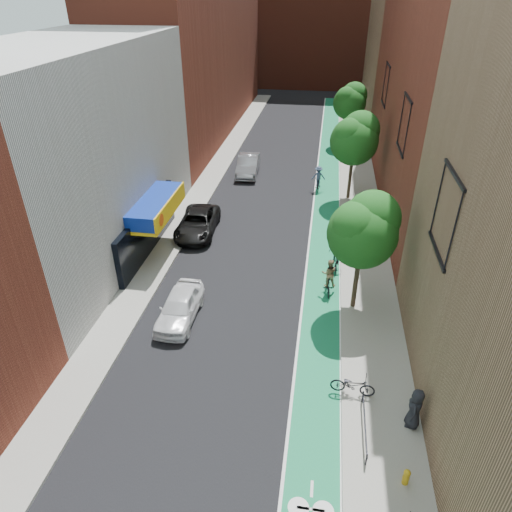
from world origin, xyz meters
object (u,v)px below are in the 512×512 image
at_px(cyclist_lane_mid, 336,258).
at_px(cyclist_lane_far, 318,180).
at_px(parked_car_silver, 248,165).
at_px(parked_car_white, 180,307).
at_px(parked_car_black, 197,223).
at_px(pedestrian, 415,408).
at_px(fire_hydrant, 406,476).
at_px(cyclist_lane_near, 328,279).

height_order(cyclist_lane_mid, cyclist_lane_far, cyclist_lane_far).
xyz_separation_m(parked_car_silver, cyclist_lane_far, (6.20, -2.76, 0.09)).
xyz_separation_m(parked_car_white, parked_car_black, (-1.52, 9.05, 0.00)).
relative_size(parked_car_silver, pedestrian, 2.79).
bearing_deg(fire_hydrant, parked_car_silver, 109.85).
height_order(parked_car_white, cyclist_lane_far, cyclist_lane_far).
bearing_deg(parked_car_silver, cyclist_lane_mid, -65.60).
xyz_separation_m(parked_car_black, cyclist_lane_mid, (9.22, -3.21, 0.03)).
bearing_deg(parked_car_white, parked_car_black, 99.46).
xyz_separation_m(parked_car_white, cyclist_lane_mid, (7.70, 5.85, 0.03)).
distance_m(parked_car_white, parked_car_black, 9.18).
bearing_deg(cyclist_lane_near, cyclist_lane_mid, -105.96).
height_order(parked_car_silver, cyclist_lane_far, cyclist_lane_far).
bearing_deg(parked_car_white, pedestrian, -25.41).
bearing_deg(cyclist_lane_near, parked_car_black, -38.42).
height_order(parked_car_black, cyclist_lane_far, cyclist_lane_far).
xyz_separation_m(parked_car_white, cyclist_lane_near, (7.28, 3.46, 0.11)).
relative_size(cyclist_lane_near, cyclist_lane_mid, 1.02).
bearing_deg(parked_car_white, parked_car_silver, 89.91).
bearing_deg(cyclist_lane_near, pedestrian, 105.40).
bearing_deg(cyclist_lane_mid, cyclist_lane_far, -81.58).
distance_m(cyclist_lane_near, fire_hydrant, 11.30).
bearing_deg(cyclist_lane_far, parked_car_white, 66.02).
bearing_deg(cyclist_lane_mid, fire_hydrant, 101.26).
bearing_deg(fire_hydrant, parked_car_black, 125.02).
distance_m(parked_car_white, parked_car_silver, 20.41).
relative_size(parked_car_white, cyclist_lane_mid, 2.17).
bearing_deg(cyclist_lane_mid, cyclist_lane_near, 81.21).
height_order(cyclist_lane_near, pedestrian, cyclist_lane_near).
relative_size(parked_car_silver, fire_hydrant, 7.48).
bearing_deg(parked_car_white, fire_hydrant, -36.73).
height_order(parked_car_black, parked_car_silver, parked_car_silver).
xyz_separation_m(parked_car_black, parked_car_silver, (1.52, 11.36, 0.09)).
distance_m(parked_car_black, pedestrian, 18.57).
height_order(parked_car_white, parked_car_black, parked_car_black).
distance_m(cyclist_lane_near, pedestrian, 9.10).
distance_m(cyclist_lane_near, cyclist_lane_far, 14.23).
relative_size(pedestrian, fire_hydrant, 2.68).
distance_m(parked_car_black, fire_hydrant, 20.20).
bearing_deg(pedestrian, cyclist_lane_far, -156.74).
relative_size(parked_car_white, cyclist_lane_far, 2.11).
bearing_deg(cyclist_lane_far, cyclist_lane_near, 89.73).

